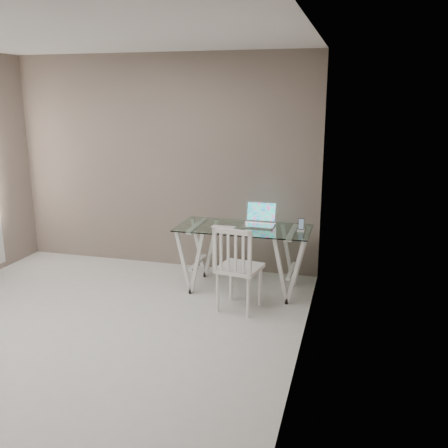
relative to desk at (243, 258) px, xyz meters
name	(u,v)px	position (x,y,z in m)	size (l,w,h in m)	color
room	(57,153)	(-1.26, -1.59, 1.33)	(4.50, 4.52, 2.71)	beige
desk	(243,258)	(0.00, 0.00, 0.00)	(1.50, 0.70, 0.75)	silver
chair	(237,265)	(0.07, -0.61, 0.12)	(0.49, 0.49, 0.92)	white
laptop	(260,220)	(0.15, 0.17, 0.42)	(0.36, 0.32, 0.25)	#B7B7BC
keyboard	(223,227)	(-0.22, -0.06, 0.37)	(0.28, 0.12, 0.01)	silver
mouse	(229,232)	(-0.10, -0.27, 0.38)	(0.10, 0.06, 0.03)	silver
phone_dock	(301,228)	(0.64, 0.01, 0.40)	(0.08, 0.08, 0.14)	white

